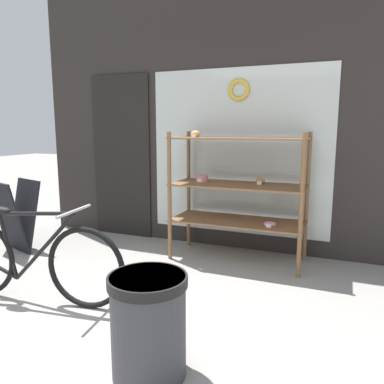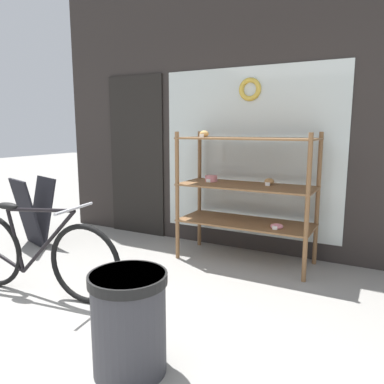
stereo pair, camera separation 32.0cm
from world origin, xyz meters
name	(u,v)px [view 1 (the left image)]	position (x,y,z in m)	size (l,w,h in m)	color
storefront_facade	(220,102)	(-0.04, 2.93, 1.73)	(4.95, 0.13, 3.55)	#2D2826
display_case	(237,185)	(0.31, 2.50, 0.83)	(1.42, 0.58, 1.40)	brown
bicycle	(30,259)	(-0.99, 0.87, 0.36)	(1.67, 0.46, 0.81)	black
sandwich_board	(17,216)	(-2.15, 1.81, 0.42)	(0.59, 0.51, 0.82)	black
trash_bin	(148,321)	(0.37, 0.41, 0.33)	(0.46, 0.46, 0.61)	#38383D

